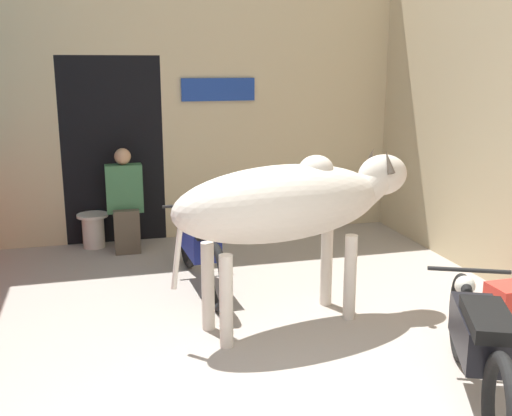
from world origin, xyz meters
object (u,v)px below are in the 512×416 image
cow (291,203)px  motorcycle_near (479,342)px  motorcycle_far (200,246)px  shopkeeper_seated (125,199)px  plastic_stool (93,229)px

cow → motorcycle_near: cow is taller
motorcycle_far → shopkeeper_seated: 1.59m
cow → motorcycle_near: bearing=-63.7°
cow → plastic_stool: 3.31m
motorcycle_near → shopkeeper_seated: size_ratio=1.47×
cow → plastic_stool: size_ratio=5.48×
motorcycle_near → plastic_stool: 4.96m
motorcycle_near → shopkeeper_seated: shopkeeper_seated is taller
cow → motorcycle_far: size_ratio=1.21×
motorcycle_far → cow: bearing=-60.4°
cow → motorcycle_near: size_ratio=1.27×
motorcycle_far → plastic_stool: 1.99m
motorcycle_far → shopkeeper_seated: shopkeeper_seated is taller
shopkeeper_seated → plastic_stool: 0.62m
cow → plastic_stool: (-1.66, 2.74, -0.85)m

